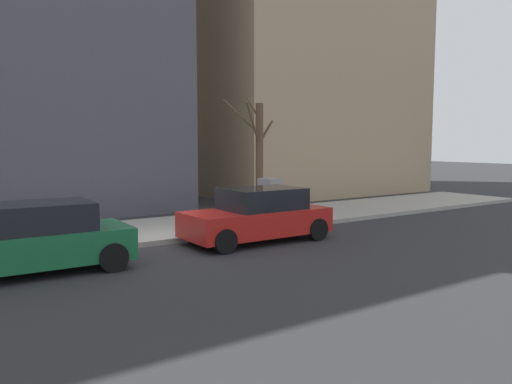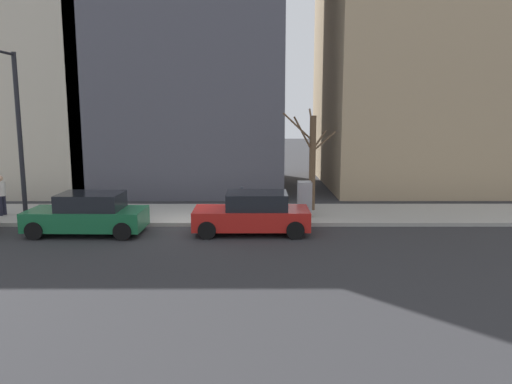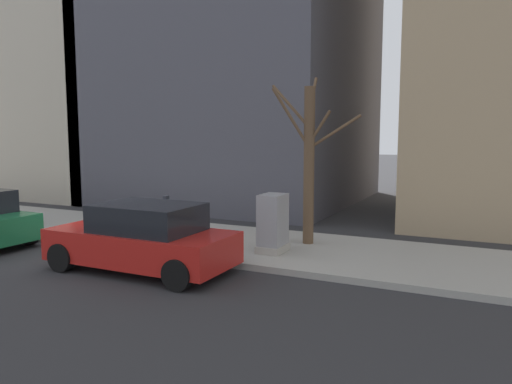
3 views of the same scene
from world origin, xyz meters
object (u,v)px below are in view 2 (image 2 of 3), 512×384
parked_car_green (88,214)px  bare_tree (312,159)px  pedestrian_near_meter (1,193)px  utility_box (304,199)px  parked_car_red (253,214)px  parking_meter (242,200)px  streetlamp (15,122)px  office_tower_right (18,53)px  trash_bin (76,207)px

parked_car_green → bare_tree: size_ratio=0.96×
pedestrian_near_meter → utility_box: bearing=-81.5°
parked_car_red → parking_meter: 1.55m
streetlamp → parked_car_green: bearing=-115.0°
parking_meter → office_tower_right: (10.24, 13.13, 6.72)m
parked_car_red → streetlamp: (1.30, 9.05, 3.28)m
utility_box → pedestrian_near_meter: (0.17, 12.55, 0.24)m
office_tower_right → streetlamp: bearing=-156.6°
streetlamp → trash_bin: streetlamp is taller
streetlamp → parking_meter: bearing=-88.9°
trash_bin → pedestrian_near_meter: bearing=80.0°
pedestrian_near_meter → trash_bin: bearing=-90.7°
parked_car_green → bare_tree: bare_tree is taller
parked_car_red → office_tower_right: 19.23m
streetlamp → utility_box: bearing=-84.8°
streetlamp → office_tower_right: bearing=23.4°
parked_car_green → office_tower_right: office_tower_right is taller
utility_box → office_tower_right: size_ratio=0.09×
streetlamp → bare_tree: streetlamp is taller
parked_car_red → bare_tree: bearing=-35.1°
streetlamp → bare_tree: size_ratio=1.48×
parked_car_red → pedestrian_near_meter: bearing=76.5°
parked_car_red → trash_bin: 7.43m
utility_box → streetlamp: streetlamp is taller
parked_car_green → office_tower_right: 15.67m
streetlamp → trash_bin: (0.62, -1.87, -3.42)m
parked_car_green → parking_meter: size_ratio=3.14×
bare_tree → pedestrian_near_meter: bearing=95.1°
parking_meter → trash_bin: size_ratio=1.50×
trash_bin → bare_tree: bearing=-80.0°
utility_box → pedestrian_near_meter: 12.56m
parked_car_green → parking_meter: parked_car_green is taller
utility_box → office_tower_right: 19.52m
parking_meter → bare_tree: 3.94m
parking_meter → office_tower_right: size_ratio=0.09×
parking_meter → utility_box: (0.85, -2.55, -0.13)m
parked_car_green → utility_box: bearing=-71.9°
utility_box → bare_tree: (1.32, -0.44, 1.52)m
parked_car_red → pedestrian_near_meter: pedestrian_near_meter is taller
parked_car_red → office_tower_right: size_ratio=0.27×
utility_box → trash_bin: (-0.40, 9.30, -0.25)m
parked_car_green → pedestrian_near_meter: pedestrian_near_meter is taller
parked_car_red → utility_box: (2.32, -2.12, 0.11)m
bare_tree → trash_bin: size_ratio=4.89×
streetlamp → bare_tree: 11.95m
office_tower_right → pedestrian_near_meter: bearing=-161.3°
bare_tree → office_tower_right: size_ratio=0.29×
parking_meter → parked_car_green: bearing=105.9°
parked_car_red → office_tower_right: bearing=49.2°
trash_bin → parked_car_green: bearing=-149.9°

